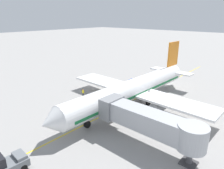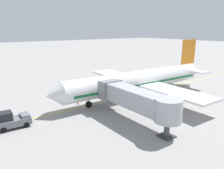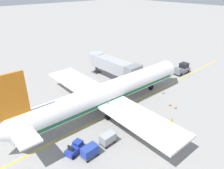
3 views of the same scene
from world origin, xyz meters
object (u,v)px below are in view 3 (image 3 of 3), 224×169
object	(u,v)px
baggage_cart_second_in_train	(90,151)
baggage_cart_front	(108,138)
pushback_tractor	(182,69)
safety_cone_nose_left	(176,107)
parked_airliner	(107,93)
safety_cone_nose_right	(170,104)
jet_bridge	(112,65)
baggage_tug_lead	(75,148)
safety_cone_wing_tip	(164,92)
ground_crew_wing_walker	(171,123)

from	to	relation	value
baggage_cart_second_in_train	baggage_cart_front	bearing A→B (deg)	94.89
pushback_tractor	safety_cone_nose_left	distance (m)	16.66
parked_airliner	safety_cone_nose_right	world-z (taller)	parked_airliner
jet_bridge	baggage_tug_lead	bearing A→B (deg)	-53.88
jet_bridge	safety_cone_nose_left	bearing A→B (deg)	0.20
pushback_tractor	parked_airliner	bearing A→B (deg)	-89.24
baggage_cart_second_in_train	safety_cone_nose_left	distance (m)	17.94
pushback_tractor	baggage_tug_lead	size ratio (longest dim) A/B	1.65
parked_airliner	safety_cone_wing_tip	xyz separation A→B (m)	(2.96, 12.09, -2.90)
ground_crew_wing_walker	safety_cone_nose_left	distance (m)	6.20
parked_airliner	safety_cone_wing_tip	bearing A→B (deg)	76.23
safety_cone_nose_right	safety_cone_wing_tip	bearing A→B (deg)	139.82
parked_airliner	safety_cone_nose_right	xyz separation A→B (m)	(6.45, 9.15, -2.90)
ground_crew_wing_walker	safety_cone_wing_tip	size ratio (longest dim) A/B	2.86
pushback_tractor	safety_cone_nose_right	world-z (taller)	pushback_tractor
baggage_tug_lead	baggage_cart_second_in_train	xyz separation A→B (m)	(1.82, 0.98, 0.24)
pushback_tractor	baggage_cart_second_in_train	xyz separation A→B (m)	(7.08, -32.53, -0.15)
jet_bridge	baggage_cart_front	world-z (taller)	jet_bridge
baggage_cart_second_in_train	ground_crew_wing_walker	world-z (taller)	ground_crew_wing_walker
ground_crew_wing_walker	pushback_tractor	bearing A→B (deg)	117.69
parked_airliner	baggage_cart_front	bearing A→B (deg)	-40.39
jet_bridge	safety_cone_nose_right	distance (m)	15.57
baggage_cart_front	safety_cone_wing_tip	world-z (taller)	baggage_cart_front
baggage_cart_front	pushback_tractor	bearing A→B (deg)	103.07
baggage_tug_lead	safety_cone_nose_right	xyz separation A→B (m)	(1.51, 18.86, -0.42)
jet_bridge	safety_cone_nose_right	xyz separation A→B (m)	(15.25, 0.02, -3.17)
baggage_cart_second_in_train	jet_bridge	bearing A→B (deg)	131.08
baggage_tug_lead	baggage_cart_second_in_train	bearing A→B (deg)	28.34
baggage_tug_lead	pushback_tractor	bearing A→B (deg)	98.92
baggage_cart_front	safety_cone_nose_left	size ratio (longest dim) A/B	4.96
jet_bridge	ground_crew_wing_walker	distance (m)	20.01
baggage_cart_second_in_train	safety_cone_nose_right	bearing A→B (deg)	91.01
safety_cone_nose_right	parked_airliner	bearing A→B (deg)	-125.19
baggage_tug_lead	baggage_cart_front	bearing A→B (deg)	69.73
baggage_tug_lead	safety_cone_wing_tip	xyz separation A→B (m)	(-1.98, 21.80, -0.42)
parked_airliner	baggage_tug_lead	distance (m)	11.17
jet_bridge	safety_cone_wing_tip	world-z (taller)	jet_bridge
baggage_cart_second_in_train	safety_cone_wing_tip	world-z (taller)	baggage_cart_second_in_train
pushback_tractor	jet_bridge	bearing A→B (deg)	-120.02
jet_bridge	baggage_cart_second_in_train	xyz separation A→B (m)	(15.56, -17.85, -2.51)
baggage_tug_lead	safety_cone_nose_left	bearing A→B (deg)	81.92
baggage_cart_front	safety_cone_nose_right	bearing A→B (deg)	90.16
safety_cone_nose_right	safety_cone_wing_tip	xyz separation A→B (m)	(-3.49, 2.95, 0.00)
safety_cone_nose_right	safety_cone_wing_tip	distance (m)	4.57
baggage_tug_lead	safety_cone_nose_left	size ratio (longest dim) A/B	4.63
baggage_cart_second_in_train	safety_cone_nose_right	xyz separation A→B (m)	(-0.31, 17.88, -0.66)
pushback_tractor	baggage_cart_second_in_train	distance (m)	33.29
baggage_cart_front	safety_cone_nose_left	distance (m)	14.76
baggage_cart_front	safety_cone_nose_left	world-z (taller)	baggage_cart_front
baggage_cart_second_in_train	ground_crew_wing_walker	distance (m)	12.83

